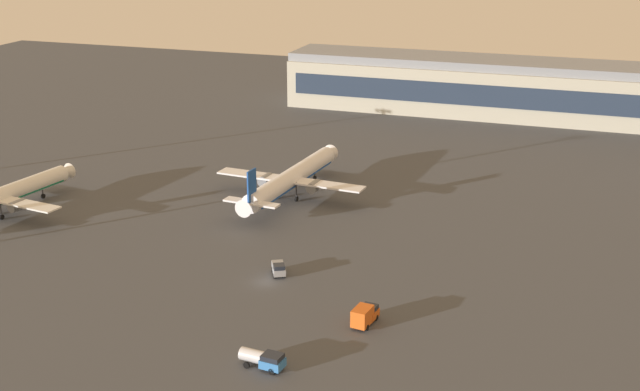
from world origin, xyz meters
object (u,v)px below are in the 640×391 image
Objects in this scene: fuel_truck at (263,359)px; baggage_tractor at (279,268)px; airplane_far_stand at (0,197)px; airplane_terminal_side at (291,179)px; catering_truck at (365,315)px.

baggage_tractor is at bearing -155.94° from fuel_truck.
fuel_truck is at bearing 79.30° from baggage_tractor.
fuel_truck is (72.81, -37.77, -2.42)m from airplane_far_stand.
airplane_terminal_side is 40.28m from baggage_tractor.
baggage_tractor is 30.34m from fuel_truck.
fuel_truck is at bearing -112.33° from catering_truck.
airplane_terminal_side is 9.35× the size of baggage_tractor.
fuel_truck is (9.33, -28.86, 0.19)m from baggage_tractor.
baggage_tractor is (12.44, -38.19, -2.96)m from airplane_terminal_side.
airplane_terminal_side is at bearing -155.87° from fuel_truck.
catering_truck is at bearing -53.75° from airplane_terminal_side.
airplane_terminal_side is (51.04, 29.28, 0.36)m from airplane_far_stand.
catering_truck is (82.16, -21.31, -2.21)m from airplane_far_stand.
airplane_terminal_side reaches higher than catering_truck.
fuel_truck reaches higher than baggage_tractor.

